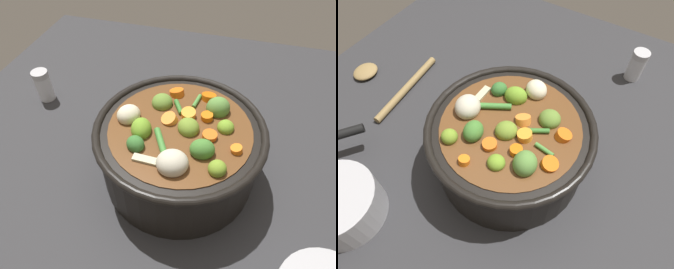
{
  "view_description": "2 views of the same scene",
  "coord_description": "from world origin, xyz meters",
  "views": [
    {
      "loc": [
        0.08,
        -0.35,
        0.48
      ],
      "look_at": [
        -0.02,
        -0.02,
        0.12
      ],
      "focal_mm": 32.29,
      "sensor_mm": 36.0,
      "label": 1
    },
    {
      "loc": [
        0.26,
        0.15,
        0.53
      ],
      "look_at": [
        0.01,
        -0.0,
        0.11
      ],
      "focal_mm": 32.16,
      "sensor_mm": 36.0,
      "label": 2
    }
  ],
  "objects": [
    {
      "name": "cooking_pot",
      "position": [
        -0.0,
        -0.0,
        0.07
      ],
      "size": [
        0.29,
        0.29,
        0.15
      ],
      "color": "black",
      "rests_on": "ground_plane"
    },
    {
      "name": "ground_plane",
      "position": [
        0.0,
        0.0,
        0.0
      ],
      "size": [
        1.1,
        1.1,
        0.0
      ],
      "primitive_type": "plane",
      "color": "#2D2D30"
    },
    {
      "name": "salt_shaker",
      "position": [
        -0.36,
        0.13,
        0.04
      ],
      "size": [
        0.04,
        0.04,
        0.08
      ],
      "color": "silver",
      "rests_on": "ground_plane"
    }
  ]
}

